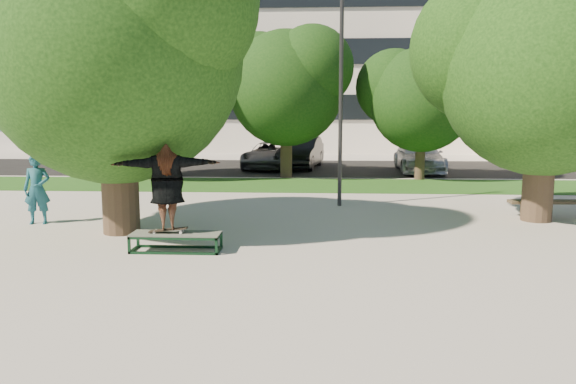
# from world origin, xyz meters

# --- Properties ---
(ground) EXTENTS (120.00, 120.00, 0.00)m
(ground) POSITION_xyz_m (0.00, 0.00, 0.00)
(ground) COLOR #A7A29A
(ground) RESTS_ON ground
(grass_strip) EXTENTS (30.00, 4.00, 0.02)m
(grass_strip) POSITION_xyz_m (1.00, 9.50, 0.01)
(grass_strip) COLOR #204F16
(grass_strip) RESTS_ON ground
(asphalt_strip) EXTENTS (40.00, 8.00, 0.01)m
(asphalt_strip) POSITION_xyz_m (0.00, 16.00, 0.01)
(asphalt_strip) COLOR black
(asphalt_strip) RESTS_ON ground
(tree_left) EXTENTS (6.96, 5.95, 7.12)m
(tree_left) POSITION_xyz_m (-4.29, 1.09, 4.42)
(tree_left) COLOR #38281E
(tree_left) RESTS_ON ground
(tree_right) EXTENTS (6.24, 5.33, 6.51)m
(tree_right) POSITION_xyz_m (5.92, 3.08, 4.09)
(tree_right) COLOR #38281E
(tree_right) RESTS_ON ground
(bg_tree_left) EXTENTS (5.28, 4.51, 5.77)m
(bg_tree_left) POSITION_xyz_m (-6.57, 11.07, 3.73)
(bg_tree_left) COLOR #38281E
(bg_tree_left) RESTS_ON ground
(bg_tree_mid) EXTENTS (5.76, 4.92, 6.24)m
(bg_tree_mid) POSITION_xyz_m (-1.08, 12.08, 4.02)
(bg_tree_mid) COLOR #38281E
(bg_tree_mid) RESTS_ON ground
(bg_tree_right) EXTENTS (5.04, 4.31, 5.43)m
(bg_tree_right) POSITION_xyz_m (4.43, 11.57, 3.49)
(bg_tree_right) COLOR #38281E
(bg_tree_right) RESTS_ON ground
(lamppost) EXTENTS (0.25, 0.15, 6.11)m
(lamppost) POSITION_xyz_m (1.00, 5.00, 3.15)
(lamppost) COLOR #2D2D30
(lamppost) RESTS_ON ground
(office_building) EXTENTS (30.00, 14.12, 16.00)m
(office_building) POSITION_xyz_m (-2.00, 31.98, 8.00)
(office_building) COLOR beige
(office_building) RESTS_ON ground
(grind_box) EXTENTS (1.80, 0.60, 0.38)m
(grind_box) POSITION_xyz_m (-2.50, -0.64, 0.19)
(grind_box) COLOR #11331C
(grind_box) RESTS_ON ground
(skater_rig) EXTENTS (2.19, 0.99, 1.80)m
(skater_rig) POSITION_xyz_m (-2.65, -0.64, 1.31)
(skater_rig) COLOR white
(skater_rig) RESTS_ON grind_box
(bystander) EXTENTS (0.71, 0.54, 1.76)m
(bystander) POSITION_xyz_m (-6.65, 1.91, 0.88)
(bystander) COLOR #194D5F
(bystander) RESTS_ON ground
(bench) EXTENTS (2.97, 0.50, 0.45)m
(bench) POSITION_xyz_m (6.94, 3.51, 0.38)
(bench) COLOR #4C402D
(bench) RESTS_ON ground
(car_silver_a) EXTENTS (2.16, 4.18, 1.36)m
(car_silver_a) POSITION_xyz_m (-7.93, 13.50, 0.68)
(car_silver_a) COLOR silver
(car_silver_a) RESTS_ON asphalt_strip
(car_dark) EXTENTS (2.27, 4.84, 1.53)m
(car_dark) POSITION_xyz_m (-0.50, 15.81, 0.77)
(car_dark) COLOR black
(car_dark) RESTS_ON asphalt_strip
(car_grey) EXTENTS (2.73, 4.85, 1.28)m
(car_grey) POSITION_xyz_m (-2.00, 15.56, 0.64)
(car_grey) COLOR #5B5A60
(car_grey) RESTS_ON asphalt_strip
(car_silver_b) EXTENTS (2.06, 4.86, 1.40)m
(car_silver_b) POSITION_xyz_m (4.99, 14.55, 0.70)
(car_silver_b) COLOR silver
(car_silver_b) RESTS_ON asphalt_strip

